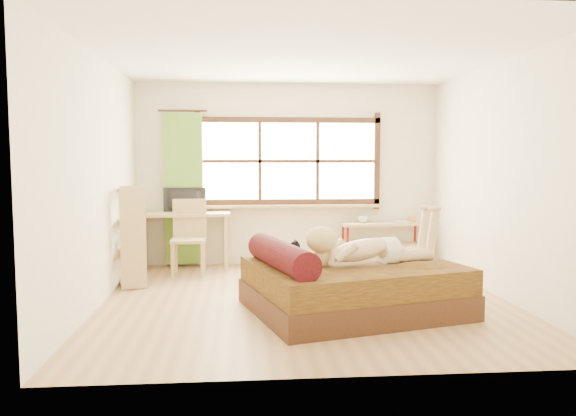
{
  "coord_description": "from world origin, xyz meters",
  "views": [
    {
      "loc": [
        -0.71,
        -6.16,
        1.58
      ],
      "look_at": [
        -0.18,
        0.2,
        1.02
      ],
      "focal_mm": 35.0,
      "sensor_mm": 36.0,
      "label": 1
    }
  ],
  "objects": [
    {
      "name": "woman",
      "position": [
        0.59,
        -0.53,
        0.81
      ],
      "size": [
        1.48,
        0.77,
        0.61
      ],
      "primitive_type": null,
      "rotation": [
        0.0,
        0.0,
        0.27
      ],
      "color": "#D6AE8A",
      "rests_on": "bed"
    },
    {
      "name": "ceiling",
      "position": [
        0.0,
        0.0,
        2.7
      ],
      "size": [
        4.5,
        4.5,
        0.0
      ],
      "primitive_type": "plane",
      "rotation": [
        3.14,
        0.0,
        0.0
      ],
      "color": "white",
      "rests_on": "wall_back"
    },
    {
      "name": "window",
      "position": [
        0.0,
        2.22,
        1.51
      ],
      "size": [
        2.8,
        0.16,
        1.46
      ],
      "color": "#FFEDBF",
      "rests_on": "wall_back"
    },
    {
      "name": "kitten",
      "position": [
        -0.28,
        -0.38,
        0.63
      ],
      "size": [
        0.33,
        0.2,
        0.24
      ],
      "primitive_type": null,
      "rotation": [
        0.0,
        0.0,
        0.27
      ],
      "color": "black",
      "rests_on": "bed"
    },
    {
      "name": "cup",
      "position": [
        1.1,
        2.07,
        0.68
      ],
      "size": [
        0.14,
        0.14,
        0.1
      ],
      "primitive_type": "imported",
      "rotation": [
        0.0,
        0.0,
        0.1
      ],
      "color": "gray",
      "rests_on": "pipe_shelf"
    },
    {
      "name": "wall_right",
      "position": [
        2.25,
        0.0,
        1.35
      ],
      "size": [
        0.0,
        4.5,
        4.5
      ],
      "primitive_type": "plane",
      "rotation": [
        1.57,
        0.0,
        -1.57
      ],
      "color": "silver",
      "rests_on": "floor"
    },
    {
      "name": "curtain",
      "position": [
        -1.55,
        2.13,
        1.15
      ],
      "size": [
        0.55,
        0.1,
        2.2
      ],
      "primitive_type": "cube",
      "color": "#477E22",
      "rests_on": "wall_back"
    },
    {
      "name": "chair",
      "position": [
        -1.43,
        1.59,
        0.57
      ],
      "size": [
        0.46,
        0.46,
        1.03
      ],
      "rotation": [
        0.0,
        0.0,
        0.0
      ],
      "color": "tan",
      "rests_on": "floor"
    },
    {
      "name": "book",
      "position": [
        1.6,
        2.07,
        0.64
      ],
      "size": [
        0.21,
        0.27,
        0.02
      ],
      "primitive_type": "imported",
      "rotation": [
        0.0,
        0.0,
        0.1
      ],
      "color": "gray",
      "rests_on": "pipe_shelf"
    },
    {
      "name": "bed",
      "position": [
        0.39,
        -0.49,
        0.28
      ],
      "size": [
        2.39,
        2.11,
        0.77
      ],
      "rotation": [
        0.0,
        0.0,
        0.27
      ],
      "color": "black",
      "rests_on": "floor"
    },
    {
      "name": "floor",
      "position": [
        0.0,
        0.0,
        0.0
      ],
      "size": [
        4.5,
        4.5,
        0.0
      ],
      "primitive_type": "plane",
      "color": "#9E754C",
      "rests_on": "ground"
    },
    {
      "name": "wall_left",
      "position": [
        -2.25,
        0.0,
        1.35
      ],
      "size": [
        0.0,
        4.5,
        4.5
      ],
      "primitive_type": "plane",
      "rotation": [
        1.57,
        0.0,
        1.57
      ],
      "color": "silver",
      "rests_on": "floor"
    },
    {
      "name": "pipe_shelf",
      "position": [
        1.41,
        2.07,
        0.46
      ],
      "size": [
        1.28,
        0.43,
        0.71
      ],
      "rotation": [
        0.0,
        0.0,
        0.1
      ],
      "color": "tan",
      "rests_on": "floor"
    },
    {
      "name": "wall_back",
      "position": [
        0.0,
        2.25,
        1.35
      ],
      "size": [
        4.5,
        0.0,
        4.5
      ],
      "primitive_type": "plane",
      "rotation": [
        1.57,
        0.0,
        0.0
      ],
      "color": "silver",
      "rests_on": "floor"
    },
    {
      "name": "desk",
      "position": [
        -1.53,
        1.95,
        0.71
      ],
      "size": [
        1.31,
        0.61,
        0.82
      ],
      "rotation": [
        0.0,
        0.0,
        0.0
      ],
      "color": "tan",
      "rests_on": "floor"
    },
    {
      "name": "wall_front",
      "position": [
        0.0,
        -2.25,
        1.35
      ],
      "size": [
        4.5,
        0.0,
        4.5
      ],
      "primitive_type": "plane",
      "rotation": [
        -1.57,
        0.0,
        0.0
      ],
      "color": "silver",
      "rests_on": "floor"
    },
    {
      "name": "monitor",
      "position": [
        -1.53,
        2.0,
        0.99
      ],
      "size": [
        0.61,
        0.08,
        0.35
      ],
      "primitive_type": "imported",
      "rotation": [
        0.0,
        0.0,
        3.15
      ],
      "color": "black",
      "rests_on": "desk"
    },
    {
      "name": "bookshelf",
      "position": [
        -2.08,
        0.92,
        0.63
      ],
      "size": [
        0.43,
        0.59,
        1.23
      ],
      "rotation": [
        0.0,
        0.0,
        0.26
      ],
      "color": "tan",
      "rests_on": "floor"
    }
  ]
}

